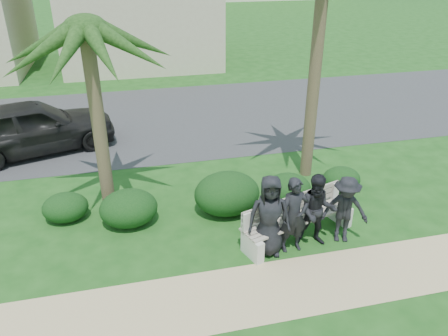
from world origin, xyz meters
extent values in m
plane|color=#164313|center=(0.00, 0.00, 0.00)|extent=(160.00, 160.00, 0.00)
cube|color=tan|center=(0.00, -1.80, 0.00)|extent=(30.00, 1.60, 0.01)
cube|color=#2D2D30|center=(0.00, 8.00, 0.00)|extent=(160.00, 8.00, 0.01)
cube|color=gray|center=(1.19, -0.36, 0.50)|extent=(2.74, 1.41, 0.04)
cube|color=gray|center=(1.19, -0.09, 0.78)|extent=(2.56, 0.87, 0.31)
cube|color=beige|center=(-0.06, -0.36, 0.25)|extent=(0.36, 0.64, 0.49)
cube|color=beige|center=(2.45, -0.36, 0.25)|extent=(0.36, 0.64, 0.49)
imported|color=black|center=(0.37, -0.66, 0.90)|extent=(0.97, 0.71, 1.80)
imported|color=black|center=(0.91, -0.69, 0.85)|extent=(0.64, 0.44, 1.70)
imported|color=black|center=(1.46, -0.61, 0.83)|extent=(0.96, 0.84, 1.67)
imported|color=black|center=(2.09, -0.64, 0.78)|extent=(1.14, 0.88, 1.56)
ellipsoid|color=black|center=(-3.88, 1.64, 0.35)|extent=(1.06, 0.88, 0.69)
ellipsoid|color=black|center=(-2.43, 1.12, 0.44)|extent=(1.34, 1.11, 0.87)
ellipsoid|color=black|center=(-0.03, 1.13, 0.33)|extent=(1.02, 0.85, 0.67)
ellipsoid|color=black|center=(-0.08, 1.11, 0.52)|extent=(1.60, 1.32, 1.04)
ellipsoid|color=black|center=(1.48, 1.15, 0.40)|extent=(1.23, 1.02, 0.80)
ellipsoid|color=black|center=(3.11, 1.42, 0.34)|extent=(1.03, 0.85, 0.67)
ellipsoid|color=black|center=(1.41, 1.13, 0.33)|extent=(1.02, 0.85, 0.67)
cylinder|color=brown|center=(-2.90, 2.06, 2.17)|extent=(0.32, 0.32, 4.33)
cylinder|color=brown|center=(2.58, 2.52, 2.88)|extent=(0.32, 0.32, 5.76)
imported|color=black|center=(-5.13, 5.92, 0.84)|extent=(5.28, 3.32, 1.68)
camera|label=1|loc=(-2.27, -7.76, 5.80)|focal=35.00mm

